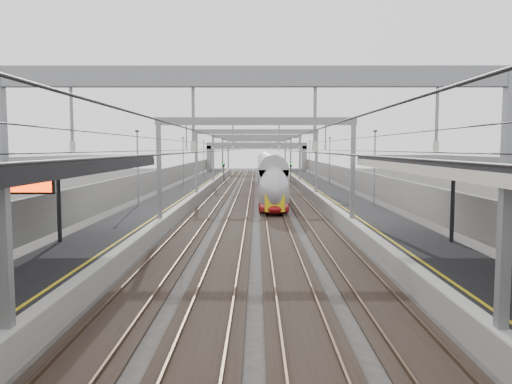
{
  "coord_description": "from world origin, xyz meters",
  "views": [
    {
      "loc": [
        0.07,
        -10.38,
        5.6
      ],
      "look_at": [
        0.0,
        25.32,
        2.48
      ],
      "focal_mm": 35.0,
      "sensor_mm": 36.0,
      "label": 1
    }
  ],
  "objects": [
    {
      "name": "platform_left",
      "position": [
        -8.0,
        45.0,
        0.5
      ],
      "size": [
        4.0,
        120.0,
        1.0
      ],
      "primitive_type": "cube",
      "color": "black",
      "rests_on": "ground"
    },
    {
      "name": "overhead_line",
      "position": [
        0.0,
        51.62,
        6.14
      ],
      "size": [
        13.0,
        140.0,
        6.6
      ],
      "color": "gray",
      "rests_on": "platform_left"
    },
    {
      "name": "wall_right",
      "position": [
        11.2,
        45.0,
        1.6
      ],
      "size": [
        0.3,
        120.0,
        3.2
      ],
      "primitive_type": "cube",
      "color": "slate",
      "rests_on": "ground"
    },
    {
      "name": "signal_red_near",
      "position": [
        3.2,
        69.43,
        2.42
      ],
      "size": [
        0.32,
        0.32,
        3.48
      ],
      "color": "black",
      "rests_on": "ground"
    },
    {
      "name": "tracks",
      "position": [
        0.0,
        45.0,
        0.05
      ],
      "size": [
        11.4,
        140.0,
        0.2
      ],
      "color": "black",
      "rests_on": "ground"
    },
    {
      "name": "wall_left",
      "position": [
        -11.2,
        45.0,
        1.6
      ],
      "size": [
        0.3,
        120.0,
        3.2
      ],
      "primitive_type": "cube",
      "color": "slate",
      "rests_on": "ground"
    },
    {
      "name": "signal_red_far",
      "position": [
        5.4,
        67.95,
        2.42
      ],
      "size": [
        0.32,
        0.32,
        3.48
      ],
      "color": "black",
      "rests_on": "ground"
    },
    {
      "name": "platform_right",
      "position": [
        8.0,
        45.0,
        0.5
      ],
      "size": [
        4.0,
        120.0,
        1.0
      ],
      "primitive_type": "cube",
      "color": "black",
      "rests_on": "ground"
    },
    {
      "name": "train",
      "position": [
        1.5,
        50.97,
        1.99
      ],
      "size": [
        2.55,
        46.52,
        4.04
      ],
      "color": "maroon",
      "rests_on": "ground"
    },
    {
      "name": "signal_green",
      "position": [
        -5.2,
        68.8,
        2.42
      ],
      "size": [
        0.32,
        0.32,
        3.48
      ],
      "color": "black",
      "rests_on": "ground"
    },
    {
      "name": "overbridge",
      "position": [
        0.0,
        100.0,
        5.31
      ],
      "size": [
        22.0,
        2.2,
        6.9
      ],
      "color": "slate",
      "rests_on": "ground"
    }
  ]
}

